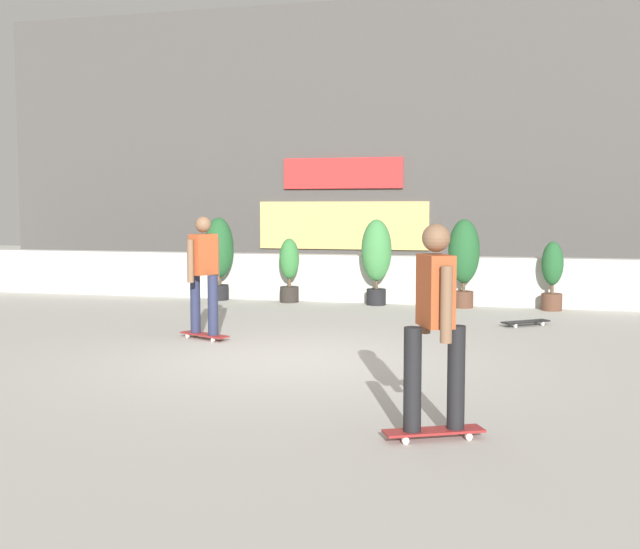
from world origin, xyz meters
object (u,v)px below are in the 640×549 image
object	(u,v)px
skater_foreground	(435,321)
skateboard_near_camera	(526,322)
potted_plant_3	(464,256)
skater_far_left	(204,271)
potted_plant_2	(376,255)
potted_plant_0	(219,252)
potted_plant_4	(552,274)
potted_plant_1	(289,268)

from	to	relation	value
skater_foreground	skateboard_near_camera	bearing A→B (deg)	84.08
potted_plant_3	skater_far_left	xyz separation A→B (m)	(-3.18, -4.44, -0.00)
potted_plant_2	skater_foreground	size ratio (longest dim) A/B	0.94
potted_plant_2	potted_plant_0	bearing A→B (deg)	180.00
potted_plant_4	skater_far_left	distance (m)	6.49
potted_plant_1	skateboard_near_camera	xyz separation A→B (m)	(4.41, -2.03, -0.60)
potted_plant_1	potted_plant_4	world-z (taller)	potted_plant_1
potted_plant_1	skater_far_left	bearing A→B (deg)	-88.43
potted_plant_3	skater_foreground	world-z (taller)	skater_foreground
potted_plant_1	skater_far_left	size ratio (longest dim) A/B	0.72
skateboard_near_camera	potted_plant_2	bearing A→B (deg)	143.25
potted_plant_4	skater_foreground	size ratio (longest dim) A/B	0.72
potted_plant_4	potted_plant_3	bearing A→B (deg)	-180.00
potted_plant_2	skater_far_left	bearing A→B (deg)	-109.49
potted_plant_0	potted_plant_3	size ratio (longest dim) A/B	1.01
potted_plant_4	skateboard_near_camera	distance (m)	2.16
potted_plant_1	potted_plant_3	xyz separation A→B (m)	(3.30, -0.00, 0.29)
potted_plant_4	skater_far_left	size ratio (longest dim) A/B	0.72
potted_plant_0	skater_foreground	xyz separation A→B (m)	(5.19, -8.44, -0.01)
potted_plant_0	skater_far_left	distance (m)	4.71
potted_plant_0	potted_plant_4	size ratio (longest dim) A/B	1.33
skater_far_left	skateboard_near_camera	size ratio (longest dim) A/B	2.28
potted_plant_4	potted_plant_0	bearing A→B (deg)	180.00
skateboard_near_camera	skater_far_left	bearing A→B (deg)	-150.64
potted_plant_2	skateboard_near_camera	xyz separation A→B (m)	(2.72, -2.03, -0.88)
potted_plant_4	skater_foreground	world-z (taller)	skater_foreground
potted_plant_2	skater_far_left	distance (m)	4.72
potted_plant_0	skateboard_near_camera	xyz separation A→B (m)	(5.85, -2.03, -0.89)
potted_plant_3	potted_plant_1	bearing A→B (deg)	180.00
potted_plant_0	skater_foreground	world-z (taller)	skater_foreground
potted_plant_3	potted_plant_4	distance (m)	1.57
skater_far_left	skateboard_near_camera	xyz separation A→B (m)	(4.29, 2.41, -0.88)
potted_plant_4	skater_far_left	bearing A→B (deg)	-136.75
potted_plant_2	skateboard_near_camera	bearing A→B (deg)	-36.75
potted_plant_2	potted_plant_4	bearing A→B (deg)	0.00
potted_plant_2	skater_foreground	bearing A→B (deg)	-76.32
potted_plant_3	potted_plant_4	xyz separation A→B (m)	(1.54, 0.00, -0.29)
potted_plant_1	skater_foreground	size ratio (longest dim) A/B	0.72
potted_plant_2	skater_far_left	size ratio (longest dim) A/B	0.94
potted_plant_2	potted_plant_3	bearing A→B (deg)	-0.00
skater_far_left	skateboard_near_camera	bearing A→B (deg)	29.36
potted_plant_1	potted_plant_4	distance (m)	4.85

